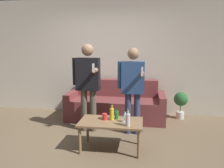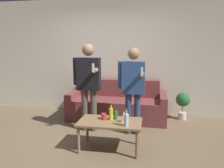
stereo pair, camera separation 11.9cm
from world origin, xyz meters
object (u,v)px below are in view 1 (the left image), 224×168
Objects in this scene: couch at (116,105)px; bottle_orange at (128,119)px; person_standing_right at (133,84)px; coffee_table at (111,124)px; person_standing_left at (88,81)px.

couch is 1.74m from bottle_orange.
person_standing_right is at bearing 88.88° from bottle_orange.
coffee_table is (0.12, -1.51, 0.10)m from couch.
coffee_table is 0.59× the size of person_standing_left.
person_standing_left is (-0.54, 0.70, 0.56)m from coffee_table.
person_standing_left reaches higher than bottle_orange.
coffee_table is at bearing -85.41° from couch.
bottle_orange is (0.39, -1.68, 0.25)m from couch.
bottle_orange is at bearing -31.20° from coffee_table.
couch is 2.18× the size of coffee_table.
couch is 1.11m from person_standing_right.
person_standing_left reaches higher than coffee_table.
couch is at bearing 94.59° from coffee_table.
couch is 1.35× the size of person_standing_right.
person_standing_right is at bearing 67.18° from coffee_table.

